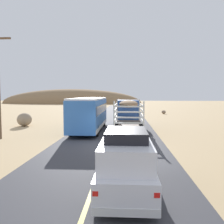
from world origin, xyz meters
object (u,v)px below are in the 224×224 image
at_px(suv_near, 126,162).
at_px(boulder_near_shoulder, 164,112).
at_px(boulder_mid_field, 24,120).
at_px(livestock_truck, 128,111).
at_px(bus, 89,113).

relative_size(suv_near, boulder_near_shoulder, 5.94).
distance_m(suv_near, boulder_near_shoulder, 36.56).
height_order(boulder_near_shoulder, boulder_mid_field, boulder_mid_field).
xyz_separation_m(suv_near, boulder_mid_field, (-11.51, 17.70, -0.41)).
height_order(livestock_truck, boulder_mid_field, livestock_truck).
bearing_deg(bus, boulder_near_shoulder, 63.69).
distance_m(livestock_truck, bus, 4.50).
bearing_deg(bus, suv_near, -76.14).
xyz_separation_m(suv_near, bus, (-3.61, 14.63, 0.60)).
height_order(suv_near, livestock_truck, livestock_truck).
distance_m(bus, boulder_mid_field, 8.54).
relative_size(livestock_truck, bus, 0.97).
bearing_deg(livestock_truck, boulder_mid_field, 176.62).
bearing_deg(suv_near, boulder_mid_field, 123.04).
xyz_separation_m(bus, boulder_near_shoulder, (10.52, 21.27, -1.43)).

